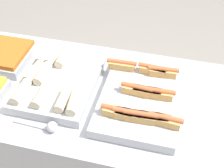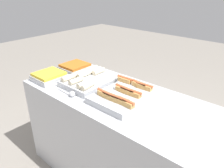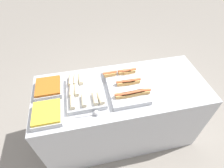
# 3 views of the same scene
# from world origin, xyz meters

# --- Properties ---
(counter) EXTENTS (1.76, 0.74, 0.89)m
(counter) POSITION_xyz_m (0.00, 0.00, 0.45)
(counter) COLOR #B7BABF
(counter) RESTS_ON ground_plane
(tray_hotdogs) EXTENTS (0.40, 0.52, 0.10)m
(tray_hotdogs) POSITION_xyz_m (0.04, -0.01, 0.93)
(tray_hotdogs) COLOR #B7BABF
(tray_hotdogs) RESTS_ON counter
(tray_wraps) EXTENTS (0.35, 0.45, 0.09)m
(tray_wraps) POSITION_xyz_m (-0.37, -0.00, 0.93)
(tray_wraps) COLOR #B7BABF
(tray_wraps) RESTS_ON counter
(tray_side_back) EXTENTS (0.25, 0.26, 0.07)m
(tray_side_back) POSITION_xyz_m (-0.71, 0.12, 0.93)
(tray_side_back) COLOR #B7BABF
(tray_side_back) RESTS_ON counter
(serving_spoon_near) EXTENTS (0.21, 0.05, 0.05)m
(serving_spoon_near) POSITION_xyz_m (-0.31, -0.26, 0.91)
(serving_spoon_near) COLOR silver
(serving_spoon_near) RESTS_ON counter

